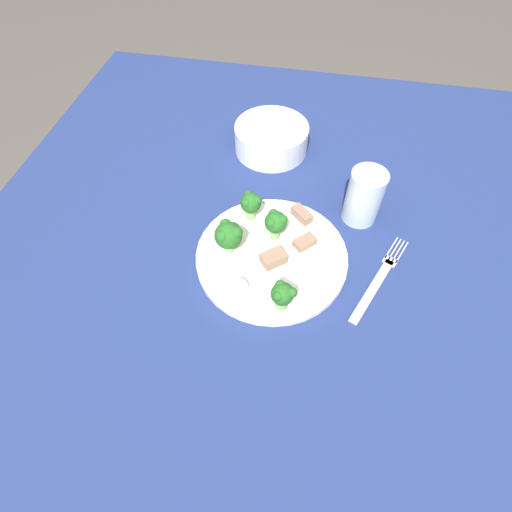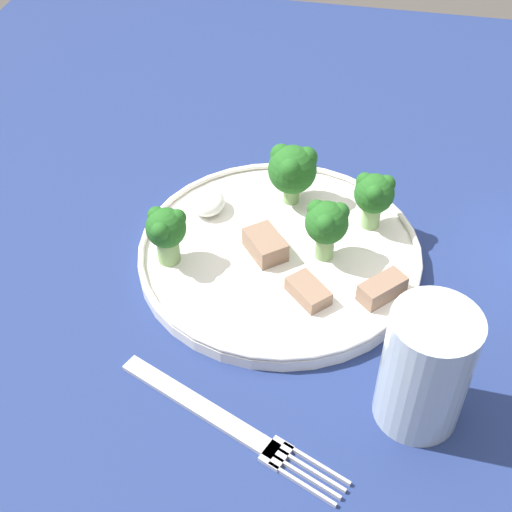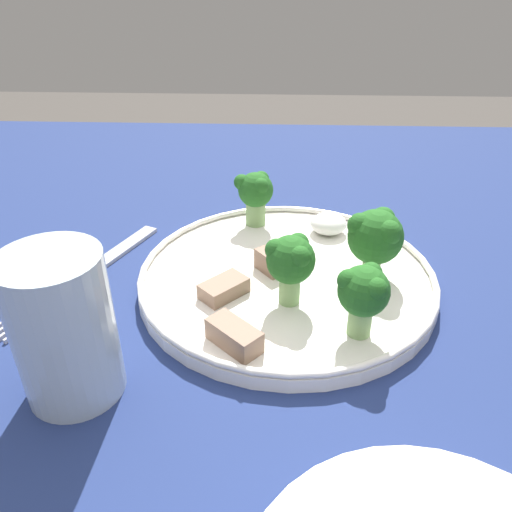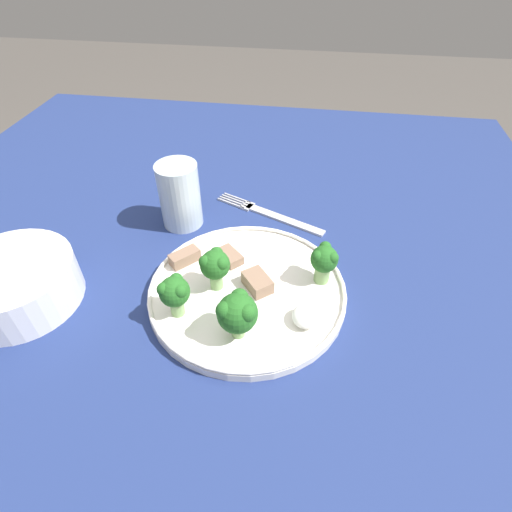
{
  "view_description": "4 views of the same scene",
  "coord_description": "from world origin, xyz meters",
  "px_view_note": "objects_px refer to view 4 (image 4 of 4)",
  "views": [
    {
      "loc": [
        0.01,
        -0.49,
        1.33
      ],
      "look_at": [
        -0.07,
        -0.09,
        0.77
      ],
      "focal_mm": 28.0,
      "sensor_mm": 36.0,
      "label": 1
    },
    {
      "loc": [
        0.44,
        0.01,
        1.22
      ],
      "look_at": [
        -0.02,
        -0.09,
        0.77
      ],
      "focal_mm": 50.0,
      "sensor_mm": 36.0,
      "label": 2
    },
    {
      "loc": [
        -0.04,
        0.31,
        1.01
      ],
      "look_at": [
        -0.02,
        -0.09,
        0.77
      ],
      "focal_mm": 35.0,
      "sensor_mm": 36.0,
      "label": 3
    },
    {
      "loc": [
        -0.42,
        -0.14,
        1.16
      ],
      "look_at": [
        -0.02,
        -0.08,
        0.79
      ],
      "focal_mm": 28.0,
      "sensor_mm": 36.0,
      "label": 4
    }
  ],
  "objects_px": {
    "cream_bowl": "(16,285)",
    "dinner_plate": "(247,290)",
    "fork": "(270,214)",
    "drinking_glass": "(180,198)"
  },
  "relations": [
    {
      "from": "fork",
      "to": "drinking_glass",
      "type": "relative_size",
      "value": 1.83
    },
    {
      "from": "dinner_plate",
      "to": "drinking_glass",
      "type": "distance_m",
      "value": 0.2
    },
    {
      "from": "cream_bowl",
      "to": "dinner_plate",
      "type": "bearing_deg",
      "value": -79.95
    },
    {
      "from": "fork",
      "to": "drinking_glass",
      "type": "distance_m",
      "value": 0.16
    },
    {
      "from": "fork",
      "to": "drinking_glass",
      "type": "xyz_separation_m",
      "value": [
        -0.04,
        0.14,
        0.05
      ]
    },
    {
      "from": "dinner_plate",
      "to": "drinking_glass",
      "type": "relative_size",
      "value": 2.49
    },
    {
      "from": "dinner_plate",
      "to": "cream_bowl",
      "type": "xyz_separation_m",
      "value": [
        -0.05,
        0.3,
        0.02
      ]
    },
    {
      "from": "dinner_plate",
      "to": "cream_bowl",
      "type": "relative_size",
      "value": 1.68
    },
    {
      "from": "cream_bowl",
      "to": "drinking_glass",
      "type": "relative_size",
      "value": 1.48
    },
    {
      "from": "fork",
      "to": "cream_bowl",
      "type": "distance_m",
      "value": 0.4
    }
  ]
}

